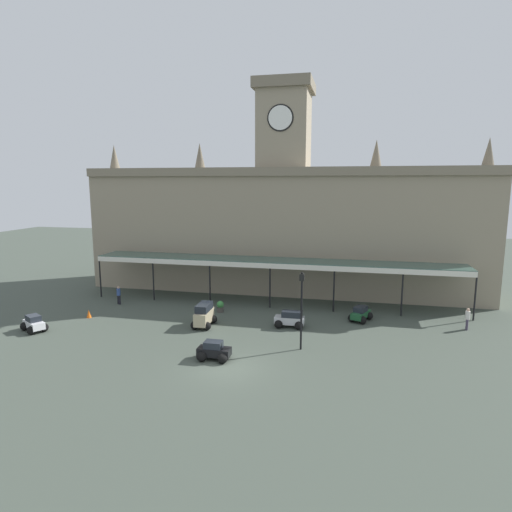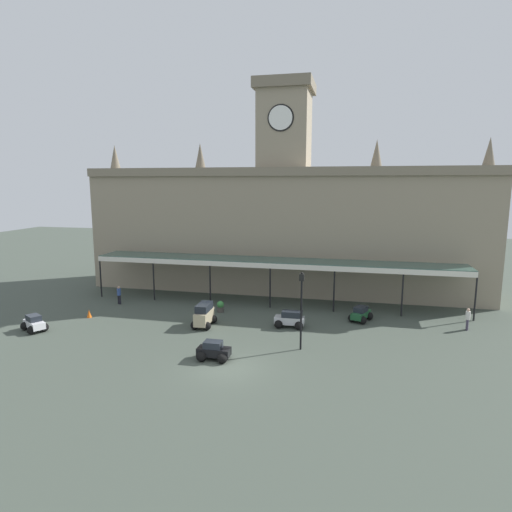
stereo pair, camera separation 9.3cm
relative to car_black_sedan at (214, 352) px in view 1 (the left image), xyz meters
The scene contains 13 objects.
ground_plane 1.65m from the car_black_sedan, 38.88° to the right, with size 140.00×140.00×0.00m, color #414A40.
station_building 20.08m from the car_black_sedan, 86.31° to the left, with size 39.08×7.16×20.52m.
entrance_canopy 13.72m from the car_black_sedan, 84.70° to the left, with size 33.27×3.26×4.05m.
car_black_sedan is the anchor object (origin of this frame).
car_beige_van 6.54m from the car_black_sedan, 114.83° to the left, with size 1.65×2.43×1.77m.
car_white_sedan 14.84m from the car_black_sedan, behind, with size 2.25×2.09×1.19m.
car_green_sedan 13.36m from the car_black_sedan, 47.76° to the left, with size 1.98×2.23×1.19m.
car_silver_estate 8.05m from the car_black_sedan, 62.49° to the left, with size 2.26×1.56×1.27m.
pedestrian_crossing_forecourt 15.89m from the car_black_sedan, 140.85° to the left, with size 0.37×0.34×1.67m.
pedestrian_beside_cars 19.23m from the car_black_sedan, 29.51° to the left, with size 0.34×0.38×1.67m.
victorian_lamppost 6.42m from the car_black_sedan, 29.56° to the left, with size 0.30×0.30×5.22m.
traffic_cone 13.93m from the car_black_sedan, 155.08° to the left, with size 0.40×0.40×0.64m, color orange.
planter_by_canopy 10.07m from the car_black_sedan, 105.15° to the left, with size 0.60×0.60×0.96m.
Camera 1 is at (6.93, -23.36, 10.88)m, focal length 30.44 mm.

